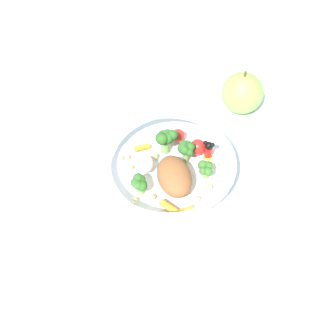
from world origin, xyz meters
The scene contains 3 objects.
ground_plane centered at (0.00, 0.00, 0.00)m, with size 2.40×2.40×0.00m, color silver.
food_container centered at (-0.01, -0.02, 0.03)m, with size 0.23×0.23×0.06m.
loose_apple centered at (0.20, -0.08, 0.04)m, with size 0.08×0.08×0.09m.
Camera 1 is at (-0.47, -0.21, 0.64)m, focal length 50.31 mm.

